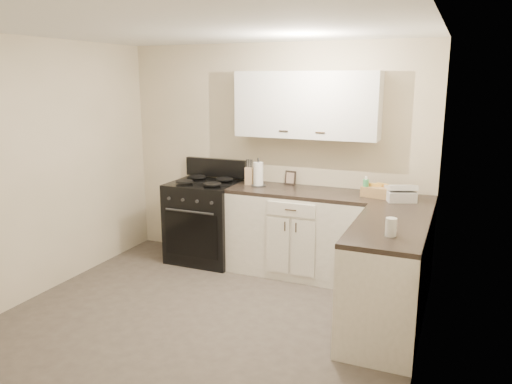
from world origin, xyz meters
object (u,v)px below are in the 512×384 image
at_px(stove, 206,222).
at_px(wicker_basket, 379,192).
at_px(knife_block, 249,176).
at_px(countertop_grill, 400,195).
at_px(paper_towel, 258,174).

relative_size(stove, wicker_basket, 3.05).
bearing_deg(wicker_basket, stove, -178.49).
distance_m(knife_block, wicker_basket, 1.45).
height_order(knife_block, countertop_grill, knife_block).
distance_m(paper_towel, wicker_basket, 1.33).
height_order(knife_block, wicker_basket, knife_block).
bearing_deg(stove, knife_block, 9.22).
bearing_deg(wicker_basket, paper_towel, 179.76).
relative_size(stove, paper_towel, 3.57).
xyz_separation_m(stove, paper_towel, (0.65, 0.06, 0.61)).
relative_size(paper_towel, wicker_basket, 0.85).
bearing_deg(stove, paper_towel, 5.07).
distance_m(stove, countertop_grill, 2.26).
bearing_deg(stove, countertop_grill, -0.65).
distance_m(paper_towel, countertop_grill, 1.55).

